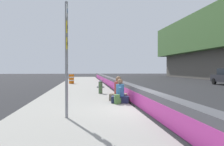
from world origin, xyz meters
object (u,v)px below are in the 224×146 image
(fire_hydrant, at_px, (101,86))
(construction_barrel, at_px, (71,79))
(route_sign_post, at_px, (67,50))
(backpack, at_px, (117,99))
(seated_person_foreground, at_px, (120,95))
(seated_person_middle, at_px, (118,93))

(fire_hydrant, xyz_separation_m, construction_barrel, (11.08, 2.31, 0.03))
(route_sign_post, height_order, backpack, route_sign_post)
(seated_person_foreground, bearing_deg, backpack, 156.80)
(seated_person_foreground, height_order, backpack, seated_person_foreground)
(fire_hydrant, distance_m, construction_barrel, 11.32)
(seated_person_middle, bearing_deg, backpack, 170.45)
(route_sign_post, xyz_separation_m, backpack, (3.00, -1.96, -1.90))
(route_sign_post, height_order, seated_person_middle, route_sign_post)
(backpack, xyz_separation_m, construction_barrel, (15.89, 2.74, 0.28))
(backpack, distance_m, construction_barrel, 16.12)
(seated_person_middle, height_order, backpack, seated_person_middle)
(backpack, height_order, construction_barrel, construction_barrel)
(fire_hydrant, bearing_deg, seated_person_middle, -169.18)
(construction_barrel, bearing_deg, backpack, -170.20)
(seated_person_foreground, xyz_separation_m, seated_person_middle, (0.92, -0.04, 0.03))
(route_sign_post, relative_size, construction_barrel, 3.79)
(seated_person_foreground, bearing_deg, fire_hydrant, 8.02)
(fire_hydrant, distance_m, seated_person_foreground, 4.41)
(seated_person_foreground, bearing_deg, seated_person_middle, -2.65)
(fire_hydrant, bearing_deg, seated_person_foreground, -171.98)
(route_sign_post, bearing_deg, seated_person_middle, -26.68)
(fire_hydrant, xyz_separation_m, seated_person_middle, (-3.44, -0.66, -0.09))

